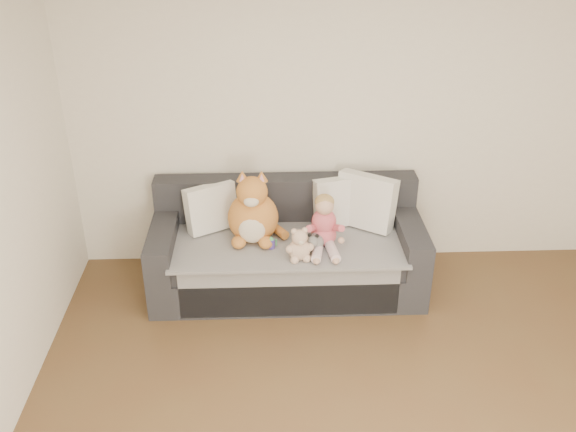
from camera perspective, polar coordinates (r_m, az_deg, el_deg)
The scene contains 10 objects.
room_shell at distance 3.47m, azimuth 8.71°, elevation -3.22°, with size 5.00×5.00×5.00m.
sofa at distance 5.33m, azimuth -0.08°, elevation -3.20°, with size 2.20×0.94×0.85m.
cushion_left at distance 5.29m, azimuth -6.85°, elevation 0.73°, with size 0.46×0.37×0.40m.
cushion_right_back at distance 5.35m, azimuth 4.70°, elevation 1.29°, with size 0.47×0.30×0.42m.
cushion_right_front at distance 5.33m, azimuth 6.94°, elevation 1.31°, with size 0.53×0.45×0.46m.
toddler at distance 5.02m, azimuth 3.24°, elevation -0.85°, with size 0.31×0.44×0.44m.
plush_cat at distance 5.09m, azimuth -3.11°, elevation 0.18°, with size 0.49×0.42×0.62m.
teddy_bear at distance 4.87m, azimuth 1.03°, elevation -2.77°, with size 0.22×0.17×0.28m.
plush_cow at distance 5.01m, azimuth 2.37°, elevation -2.29°, with size 0.14×0.22×0.18m.
sippy_cup at distance 5.04m, azimuth -1.50°, elevation -2.34°, with size 0.09×0.07×0.10m.
Camera 1 is at (-0.64, -2.48, 3.10)m, focal length 40.00 mm.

